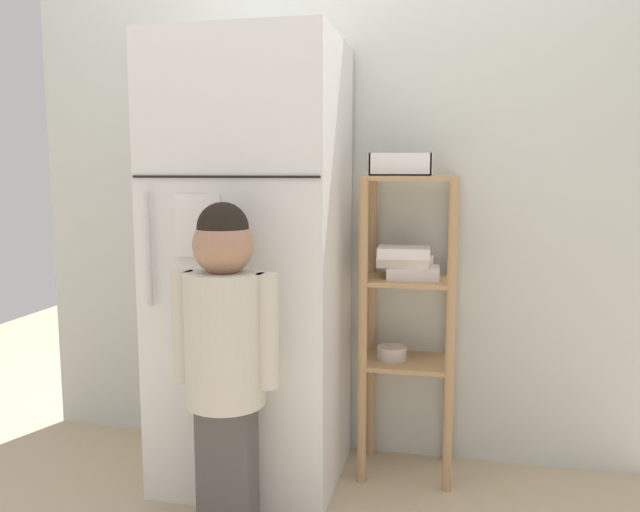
{
  "coord_description": "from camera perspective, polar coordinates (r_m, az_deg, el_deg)",
  "views": [
    {
      "loc": [
        0.53,
        -2.29,
        1.2
      ],
      "look_at": [
        0.03,
        0.02,
        0.89
      ],
      "focal_mm": 35.69,
      "sensor_mm": 36.0,
      "label": 1
    }
  ],
  "objects": [
    {
      "name": "refrigerator",
      "position": [
        2.46,
        -6.05,
        -0.83
      ],
      "size": [
        0.68,
        0.62,
        1.69
      ],
      "color": "white",
      "rests_on": "ground"
    },
    {
      "name": "fruit_bin",
      "position": [
        2.45,
        7.68,
        7.91
      ],
      "size": [
        0.23,
        0.17,
        0.08
      ],
      "color": "white",
      "rests_on": "pantry_shelf_unit"
    },
    {
      "name": "child_standing",
      "position": [
        2.09,
        -8.49,
        -7.26
      ],
      "size": [
        0.36,
        0.26,
        1.11
      ],
      "color": "#4F4C49",
      "rests_on": "ground"
    },
    {
      "name": "ground_plane",
      "position": [
        2.64,
        -0.67,
        -19.53
      ],
      "size": [
        6.0,
        6.0,
        0.0
      ],
      "primitive_type": "plane",
      "color": "tan"
    },
    {
      "name": "kitchen_wall_back",
      "position": [
        2.69,
        0.93,
        5.27
      ],
      "size": [
        2.63,
        0.03,
        2.19
      ],
      "primitive_type": "cube",
      "color": "silver",
      "rests_on": "ground"
    },
    {
      "name": "pantry_shelf_unit",
      "position": [
        2.51,
        7.88,
        -3.57
      ],
      "size": [
        0.36,
        0.29,
        1.19
      ],
      "color": "tan",
      "rests_on": "ground"
    }
  ]
}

